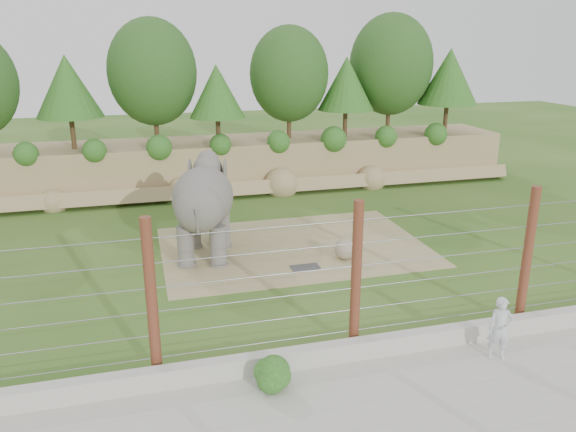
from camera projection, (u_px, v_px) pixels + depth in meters
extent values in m
plane|color=#2C5E19|center=(304.00, 279.00, 18.79)|extent=(90.00, 90.00, 0.00)
cube|color=#9D905D|center=(235.00, 163.00, 30.36)|extent=(30.00, 4.00, 2.50)
cube|color=#9D905D|center=(243.00, 189.00, 28.52)|extent=(30.00, 1.37, 1.07)
cylinder|color=#3F2B19|center=(73.00, 133.00, 27.28)|extent=(0.24, 0.24, 1.58)
sphere|color=#214D1A|center=(68.00, 88.00, 26.63)|extent=(3.60, 3.60, 3.60)
cylinder|color=#3F2B19|center=(156.00, 125.00, 28.69)|extent=(0.24, 0.24, 1.92)
sphere|color=#214D1A|center=(152.00, 72.00, 27.89)|extent=(4.40, 4.40, 4.40)
cylinder|color=#3F2B19|center=(218.00, 131.00, 28.42)|extent=(0.24, 0.24, 1.40)
sphere|color=#214D1A|center=(217.00, 93.00, 27.84)|extent=(3.20, 3.20, 3.20)
cylinder|color=#3F2B19|center=(289.00, 121.00, 30.27)|extent=(0.24, 0.24, 1.82)
sphere|color=#214D1A|center=(289.00, 74.00, 29.52)|extent=(4.16, 4.16, 4.16)
cylinder|color=#3F2B19|center=(345.00, 123.00, 30.52)|extent=(0.24, 0.24, 1.50)
sphere|color=#214D1A|center=(346.00, 85.00, 29.90)|extent=(3.44, 3.44, 3.44)
cylinder|color=#3F2B19|center=(388.00, 114.00, 32.11)|extent=(0.24, 0.24, 2.03)
sphere|color=#214D1A|center=(391.00, 65.00, 31.27)|extent=(4.64, 4.64, 4.64)
cylinder|color=#3F2B19|center=(446.00, 119.00, 31.82)|extent=(0.24, 0.24, 1.64)
sphere|color=#214D1A|center=(449.00, 78.00, 31.14)|extent=(3.76, 3.76, 3.76)
cube|color=#9C8C5B|center=(294.00, 247.00, 21.67)|extent=(10.00, 7.00, 0.02)
cube|color=#262628|center=(305.00, 268.00, 19.63)|extent=(1.00, 0.60, 0.03)
sphere|color=gray|center=(345.00, 249.00, 20.34)|extent=(0.76, 0.76, 0.76)
cube|color=beige|center=(361.00, 348.00, 14.12)|extent=(26.00, 0.35, 0.50)
cube|color=beige|center=(395.00, 405.00, 12.36)|extent=(26.00, 4.00, 0.01)
cylinder|color=#612B17|center=(152.00, 300.00, 12.80)|extent=(0.26, 0.26, 4.00)
cylinder|color=#612B17|center=(356.00, 277.00, 14.05)|extent=(0.26, 0.26, 4.00)
cylinder|color=#612B17|center=(527.00, 257.00, 15.30)|extent=(0.26, 0.26, 4.00)
cylinder|color=gray|center=(354.00, 330.00, 14.51)|extent=(20.00, 0.02, 0.02)
cylinder|color=gray|center=(355.00, 309.00, 14.32)|extent=(20.00, 0.02, 0.02)
cylinder|color=gray|center=(356.00, 288.00, 14.14)|extent=(20.00, 0.02, 0.02)
cylinder|color=gray|center=(357.00, 266.00, 13.96)|extent=(20.00, 0.02, 0.02)
cylinder|color=gray|center=(357.00, 243.00, 13.78)|extent=(20.00, 0.02, 0.02)
cylinder|color=gray|center=(358.00, 220.00, 13.59)|extent=(20.00, 0.02, 0.02)
sphere|color=#1E5519|center=(275.00, 375.00, 12.73)|extent=(0.80, 0.80, 0.80)
imported|color=#B1B6BB|center=(500.00, 329.00, 13.90)|extent=(0.71, 0.59, 1.65)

